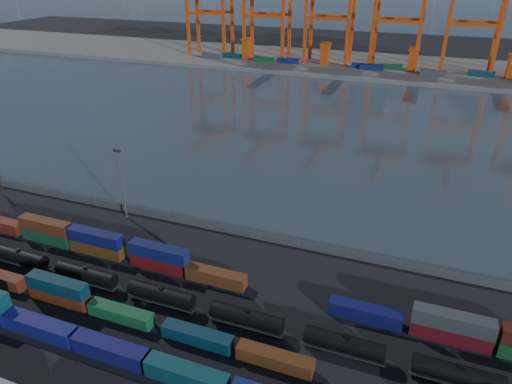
% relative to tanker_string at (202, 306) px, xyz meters
% --- Properties ---
extents(ground, '(700.00, 700.00, 0.00)m').
position_rel_tanker_string_xyz_m(ground, '(-0.78, -3.34, -1.90)').
color(ground, black).
rests_on(ground, ground).
extents(harbor_water, '(700.00, 700.00, 0.00)m').
position_rel_tanker_string_xyz_m(harbor_water, '(-0.78, 101.66, -1.89)').
color(harbor_water, '#303C45').
rests_on(harbor_water, ground).
extents(far_quay, '(700.00, 70.00, 2.00)m').
position_rel_tanker_string_xyz_m(far_quay, '(-0.78, 206.66, -0.90)').
color(far_quay, '#514F4C').
rests_on(far_quay, ground).
extents(container_row_south, '(128.36, 2.56, 5.46)m').
position_rel_tanker_string_xyz_m(container_row_south, '(-14.57, -12.78, -0.04)').
color(container_row_south, '#404345').
rests_on(container_row_south, ground).
extents(container_row_mid, '(128.40, 2.30, 4.91)m').
position_rel_tanker_string_xyz_m(container_row_mid, '(-4.53, -5.75, -0.23)').
color(container_row_mid, '#424447').
rests_on(container_row_mid, ground).
extents(container_row_north, '(142.02, 2.40, 5.12)m').
position_rel_tanker_string_xyz_m(container_row_north, '(-10.75, 8.57, 0.23)').
color(container_row_north, '#101750').
rests_on(container_row_north, ground).
extents(tanker_string, '(120.82, 2.65, 3.79)m').
position_rel_tanker_string_xyz_m(tanker_string, '(0.00, 0.00, 0.00)').
color(tanker_string, black).
rests_on(tanker_string, ground).
extents(waterfront_fence, '(160.12, 0.12, 2.20)m').
position_rel_tanker_string_xyz_m(waterfront_fence, '(-0.78, 24.66, -0.90)').
color(waterfront_fence, '#595B5E').
rests_on(waterfront_fence, ground).
extents(bare_tree, '(1.88, 1.94, 7.57)m').
position_rel_tanker_string_xyz_m(bare_tree, '(-65.98, 20.99, 1.84)').
color(bare_tree, black).
rests_on(bare_tree, ground).
extents(yard_light_mast, '(1.60, 0.40, 16.60)m').
position_rel_tanker_string_xyz_m(yard_light_mast, '(-30.78, 22.66, 7.40)').
color(yard_light_mast, slate).
rests_on(yard_light_mast, ground).
extents(quay_containers, '(172.58, 10.99, 2.60)m').
position_rel_tanker_string_xyz_m(quay_containers, '(-11.77, 192.12, 1.40)').
color(quay_containers, navy).
rests_on(quay_containers, far_quay).
extents(straddle_carriers, '(140.00, 7.00, 11.10)m').
position_rel_tanker_string_xyz_m(straddle_carriers, '(-3.28, 196.66, 5.92)').
color(straddle_carriers, '#D9460F').
rests_on(straddle_carriers, far_quay).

